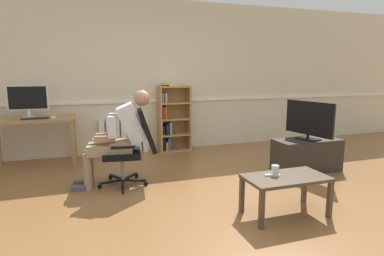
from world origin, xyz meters
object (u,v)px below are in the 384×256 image
computer_desk (33,125)px  keyboard (35,118)px  office_chair (133,145)px  tv_screen (309,120)px  drinking_glass (275,170)px  bookshelf (172,119)px  computer_mouse (54,117)px  tv_stand (307,155)px  coffee_table (286,181)px  person_seated (119,136)px  spare_remote (272,175)px  imac_monitor (28,99)px  radiator (124,136)px

computer_desk → keyboard: size_ratio=3.23×
office_chair → tv_screen: 2.51m
tv_screen → drinking_glass: 1.69m
bookshelf → drinking_glass: size_ratio=11.58×
office_chair → computer_desk: bearing=-126.6°
computer_mouse → office_chair: office_chair is taller
tv_stand → keyboard: bearing=159.6°
keyboard → coffee_table: bearing=-44.4°
office_chair → tv_screen: tv_screen is taller
computer_desk → drinking_glass: size_ratio=11.23×
computer_mouse → bookshelf: bookshelf is taller
keyboard → tv_screen: tv_screen is taller
bookshelf → drinking_glass: bearing=-84.4°
computer_mouse → tv_stand: (3.50, -1.41, -0.54)m
person_seated → tv_screen: (2.66, -0.27, 0.11)m
keyboard → spare_remote: bearing=-45.3°
person_seated → drinking_glass: 1.96m
tv_screen → spare_remote: bearing=119.1°
office_chair → drinking_glass: office_chair is taller
imac_monitor → tv_screen: (3.85, -1.61, -0.27)m
person_seated → tv_screen: person_seated is taller
imac_monitor → computer_mouse: size_ratio=5.74×
drinking_glass → computer_desk: bearing=134.2°
imac_monitor → tv_stand: 4.25m
computer_desk → coffee_table: size_ratio=1.43×
computer_desk → imac_monitor: imac_monitor is taller
computer_desk → computer_mouse: computer_mouse is taller
tv_stand → drinking_glass: size_ratio=9.09×
office_chair → radiator: bearing=-174.8°
imac_monitor → office_chair: (1.37, -1.36, -0.51)m
coffee_table → computer_mouse: bearing=132.4°
radiator → drinking_glass: size_ratio=8.01×
computer_mouse → spare_remote: 3.36m
computer_mouse → keyboard: bearing=-175.4°
keyboard → imac_monitor: bearing=115.8°
computer_desk → person_seated: 1.70m
keyboard → computer_mouse: (0.25, 0.02, 0.01)m
imac_monitor → tv_screen: bearing=-22.6°
spare_remote → drinking_glass: bearing=123.9°
imac_monitor → radiator: size_ratio=0.67×
computer_mouse → drinking_glass: (2.24, -2.50, -0.31)m
bookshelf → coffee_table: bearing=-82.7°
person_seated → coffee_table: bearing=54.4°
computer_desk → keyboard: keyboard is taller
spare_remote → radiator: bearing=-140.0°
bookshelf → office_chair: (-0.94, -1.58, -0.06)m
computer_desk → imac_monitor: bearing=126.1°
computer_desk → tv_stand: size_ratio=1.24×
computer_mouse → coffee_table: (2.34, -2.56, -0.42)m
keyboard → drinking_glass: (2.49, -2.48, -0.31)m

